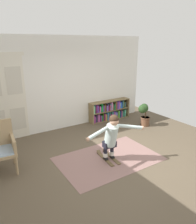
% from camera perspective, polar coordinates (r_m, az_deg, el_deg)
% --- Properties ---
extents(ground_plane, '(7.20, 7.20, 0.00)m').
position_cam_1_polar(ground_plane, '(5.37, 3.70, -12.37)').
color(ground_plane, brown).
extents(back_wall, '(6.00, 0.10, 2.90)m').
position_cam_1_polar(back_wall, '(7.01, -8.83, 7.35)').
color(back_wall, white).
rests_on(back_wall, ground).
extents(double_door, '(1.22, 0.05, 2.45)m').
position_cam_1_polar(double_door, '(6.50, -23.05, 3.34)').
color(double_door, silver).
rests_on(double_door, ground).
extents(rug, '(2.40, 1.58, 0.01)m').
position_cam_1_polar(rug, '(5.41, 2.75, -12.03)').
color(rug, '#89655F').
rests_on(rug, ground).
extents(bookshelf, '(1.60, 0.30, 0.71)m').
position_cam_1_polar(bookshelf, '(7.89, 2.93, 0.26)').
color(bookshelf, olive).
rests_on(bookshelf, ground).
extents(wicker_chair, '(0.66, 0.66, 1.10)m').
position_cam_1_polar(wicker_chair, '(5.15, -24.24, -8.09)').
color(wicker_chair, tan).
rests_on(wicker_chair, ground).
extents(potted_plant, '(0.43, 0.34, 0.76)m').
position_cam_1_polar(potted_plant, '(7.41, 11.96, -0.12)').
color(potted_plant, brown).
rests_on(potted_plant, ground).
extents(skis_pair, '(0.34, 0.78, 0.07)m').
position_cam_1_polar(skis_pair, '(5.42, 2.60, -11.71)').
color(skis_pair, brown).
rests_on(skis_pair, rug).
extents(person_skier, '(1.48, 0.57, 1.11)m').
position_cam_1_polar(person_skier, '(5.01, 3.57, -5.85)').
color(person_skier, white).
rests_on(person_skier, skis_pair).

